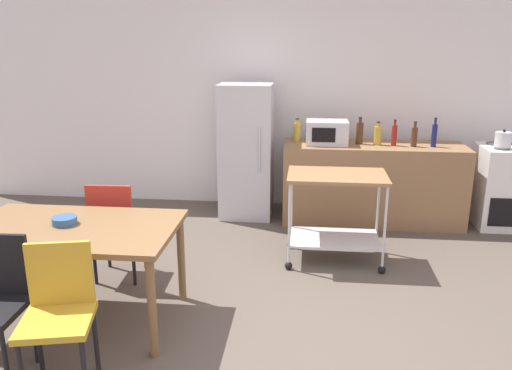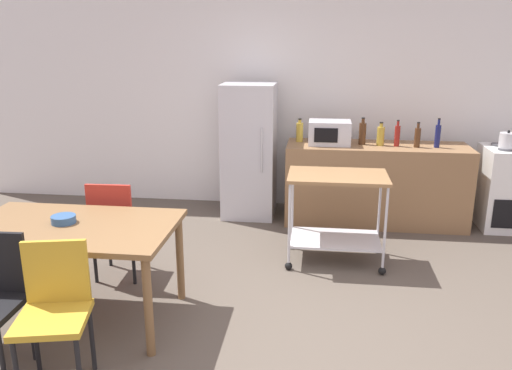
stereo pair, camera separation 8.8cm
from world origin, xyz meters
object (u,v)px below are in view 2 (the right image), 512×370
Objects in this scene: bottle_sesame_oil at (362,133)px; microwave at (329,133)px; bottle_sparkling_water at (397,135)px; bottle_wine at (417,137)px; chair_red at (116,223)px; refrigerator at (249,151)px; bottle_soy_sauce at (438,135)px; stove_oven at (509,188)px; bottle_hot_sauce at (300,132)px; dining_table at (71,235)px; kitchen_cart at (337,203)px; fruit_bowl at (64,219)px; bottle_soda at (381,136)px; chair_mustard at (54,306)px; kettle at (508,140)px.

microwave is at bearing -174.70° from bottle_sesame_oil.
bottle_sesame_oil is at bearing 5.30° from microwave.
bottle_sparkling_water reaches higher than bottle_wine.
chair_red is 2.97× the size of bottle_sesame_oil.
bottle_soy_sauce is at bearing -4.12° from refrigerator.
refrigerator is at bearing -118.48° from chair_red.
stove_oven is 1.02m from bottle_soy_sauce.
bottle_soy_sauce is (1.49, -0.15, 0.02)m from bottle_hot_sauce.
chair_red is at bearing 85.87° from dining_table.
chair_red is 3.09× the size of bottle_sparkling_water.
stove_oven is at bearing 31.14° from kitchen_cart.
refrigerator is at bearing 67.64° from fruit_bowl.
bottle_sparkling_water is (1.07, -0.13, 0.01)m from bottle_hot_sauce.
bottle_soda is at bearing 66.61° from kitchen_cart.
kitchen_cart is at bearing 37.00° from chair_mustard.
bottle_sesame_oil reaches higher than chair_mustard.
bottle_soy_sauce reaches higher than kitchen_cart.
stove_oven is at bearing 2.36° from bottle_sparkling_water.
bottle_wine reaches higher than microwave.
fruit_bowl is (-1.02, -2.49, 0.00)m from refrigerator.
bottle_hot_sauce is 1.02× the size of bottle_soda.
kitchen_cart is (1.71, 2.01, 0.05)m from chair_mustard.
chair_red is at bearing -162.55° from kitchen_cart.
fruit_bowl is (-2.01, -1.25, 0.21)m from kitchen_cart.
chair_mustard is 3.53m from bottle_hot_sauce.
chair_red is at bearing -155.29° from stove_oven.
bottle_soda is at bearing -6.82° from bottle_hot_sauce.
bottle_wine is at bearing -8.65° from bottle_sesame_oil.
kettle is (3.74, 2.34, 0.33)m from dining_table.
chair_mustard is 0.98× the size of kitchen_cart.
fruit_bowl is at bearing -112.36° from refrigerator.
microwave is at bearing -6.70° from refrigerator.
bottle_soda is at bearing 171.85° from bottle_wine.
bottle_soda is 0.94× the size of bottle_wine.
refrigerator is 4.88× the size of bottle_soy_sauce.
bottle_sesame_oil is at bearing 179.74° from stove_oven.
kitchen_cart reaches higher than dining_table.
dining_table is 0.70m from chair_red.
microwave is at bearing 176.70° from bottle_wine.
bottle_soda is 1.08× the size of kettle.
kettle is at bearing -157.94° from chair_red.
stove_oven is 1.38m from bottle_sparkling_water.
bottle_wine is 1.14× the size of kettle.
dining_table is 3.86m from bottle_soy_sauce.
bottle_sparkling_water reaches higher than bottle_hot_sauce.
dining_table is 1.69× the size of chair_red.
chair_red is 4.07m from kettle.
kitchen_cart is 1.37m from bottle_sparkling_water.
bottle_sesame_oil is at bearing -3.30° from refrigerator.
stove_oven is 2.92m from refrigerator.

